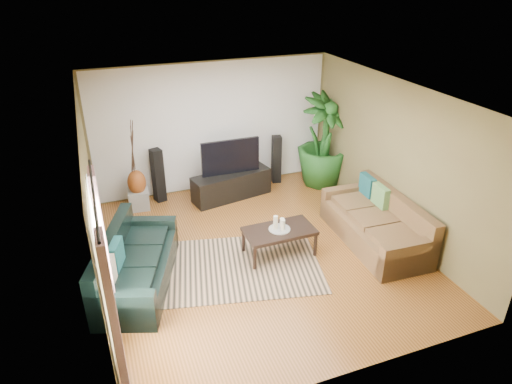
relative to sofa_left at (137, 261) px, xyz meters
name	(u,v)px	position (x,y,z in m)	size (l,w,h in m)	color
floor	(260,252)	(2.02, 0.15, -0.42)	(5.50, 5.50, 0.00)	#965826
ceiling	(261,95)	(2.02, 0.15, 2.28)	(5.50, 5.50, 0.00)	white
wall_back	(213,127)	(2.02, 2.90, 0.93)	(5.00, 5.00, 0.00)	brown
wall_front	(354,284)	(2.02, -2.60, 0.93)	(5.00, 5.00, 0.00)	brown
wall_left	(93,207)	(-0.48, 0.15, 0.92)	(5.50, 5.50, 0.00)	brown
wall_right	(395,159)	(4.52, 0.15, 0.92)	(5.50, 5.50, 0.00)	brown
backwall_panel	(213,127)	(2.02, 2.89, 0.93)	(4.90, 4.90, 0.00)	white
window_pane	(102,269)	(-0.46, -1.45, 0.97)	(1.80, 1.80, 0.00)	white
curtain_near	(116,331)	(-0.41, -2.20, 0.72)	(0.08, 0.35, 2.20)	gray
curtain_far	(105,250)	(-0.41, -0.70, 0.72)	(0.08, 0.35, 2.20)	gray
curtain_rod	(93,195)	(-0.41, -1.45, 1.87)	(0.03, 0.03, 1.90)	black
sofa_left	(137,261)	(0.00, 0.00, 0.00)	(2.09, 0.90, 0.85)	black
sofa_right	(375,220)	(4.00, -0.22, 0.00)	(2.21, 0.99, 0.85)	brown
area_rug	(243,266)	(1.62, -0.13, -0.42)	(2.47, 1.75, 0.01)	tan
coffee_table	(279,242)	(2.31, 0.01, -0.19)	(1.15, 0.63, 0.47)	black
candle_tray	(279,229)	(2.31, 0.01, 0.05)	(0.36, 0.36, 0.02)	gray
candle_tall	(276,222)	(2.25, 0.04, 0.18)	(0.07, 0.07, 0.23)	#ECE7C8
candle_mid	(283,225)	(2.35, -0.03, 0.15)	(0.07, 0.07, 0.18)	beige
candle_short	(282,222)	(2.38, 0.07, 0.14)	(0.07, 0.07, 0.15)	beige
tv_stand	(231,185)	(2.20, 2.26, -0.15)	(1.64, 0.49, 0.55)	black
television	(230,157)	(2.20, 2.28, 0.48)	(1.20, 0.07, 0.71)	black
speaker_left	(158,175)	(0.77, 2.65, 0.13)	(0.20, 0.22, 1.12)	black
speaker_right	(276,159)	(3.36, 2.65, 0.11)	(0.19, 0.21, 1.06)	black
potted_plant	(324,141)	(4.27, 2.23, 0.57)	(1.11, 1.11, 1.98)	#1B4E1A
plant_pot	(321,177)	(4.27, 2.23, -0.28)	(0.37, 0.37, 0.28)	black
pedestal	(139,199)	(0.33, 2.46, -0.23)	(0.39, 0.39, 0.39)	gray
vase	(137,182)	(0.33, 2.46, 0.14)	(0.36, 0.36, 0.50)	brown
side_table	(142,252)	(0.11, 0.50, -0.18)	(0.46, 0.46, 0.48)	olive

